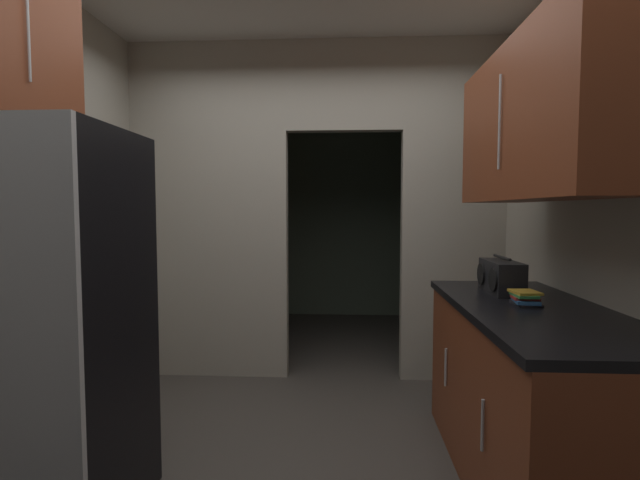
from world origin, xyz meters
name	(u,v)px	position (x,y,z in m)	size (l,w,h in m)	color
kitchen_partition	(307,199)	(-0.07, 1.56, 1.46)	(3.01, 0.12, 2.72)	#ADA899
adjoining_room_shell	(325,211)	(0.00, 3.19, 1.36)	(3.01, 2.39, 2.72)	slate
refrigerator	(33,329)	(-1.10, -0.32, 0.86)	(0.82, 0.73, 1.72)	black
lower_cabinet_run	(531,398)	(1.16, 0.06, 0.45)	(0.69, 1.65, 0.91)	brown
upper_cabinet_counterside	(539,122)	(1.16, 0.06, 1.79)	(0.36, 1.49, 0.74)	brown
boombox	(501,277)	(1.13, 0.44, 1.00)	(0.16, 0.38, 0.21)	black
book_stack	(525,298)	(1.13, 0.10, 0.94)	(0.13, 0.17, 0.07)	black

